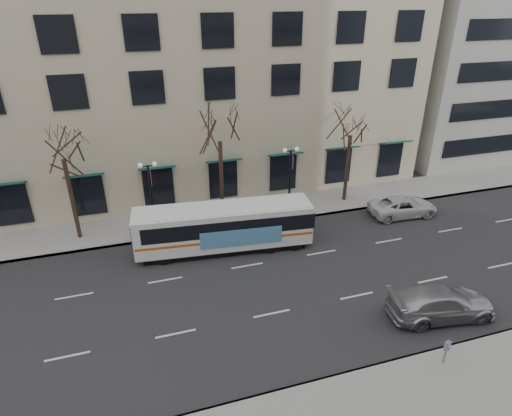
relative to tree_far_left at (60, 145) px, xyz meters
name	(u,v)px	position (x,y,z in m)	size (l,w,h in m)	color
ground	(258,288)	(10.00, -8.80, -6.70)	(160.00, 160.00, 0.00)	black
sidewalk_far	(285,207)	(15.00, 0.20, -6.62)	(80.00, 4.00, 0.15)	gray
building_hotel	(162,33)	(8.00, 12.20, 5.30)	(40.00, 20.00, 24.00)	#C1B494
tree_far_left	(60,145)	(0.00, 0.00, 0.00)	(3.60, 3.60, 8.34)	black
tree_far_mid	(219,128)	(10.00, 0.00, 0.21)	(3.60, 3.60, 8.55)	black
tree_far_right	(352,123)	(20.00, 0.00, -0.28)	(3.60, 3.60, 8.06)	black
lamp_post_left	(151,194)	(5.01, -0.60, -3.75)	(1.22, 0.45, 5.21)	black
lamp_post_right	(290,177)	(15.01, -0.60, -3.75)	(1.22, 0.45, 5.21)	black
city_bus	(225,226)	(9.22, -4.15, -5.03)	(11.48, 3.60, 3.06)	white
silver_car	(442,303)	(18.29, -13.79, -5.89)	(2.26, 5.56, 1.61)	#ABADB3
white_pickup	(403,206)	(23.07, -3.45, -5.99)	(2.37, 5.13, 1.43)	silver
pay_station	(447,348)	(16.25, -16.65, -5.65)	(0.30, 0.24, 1.24)	gray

